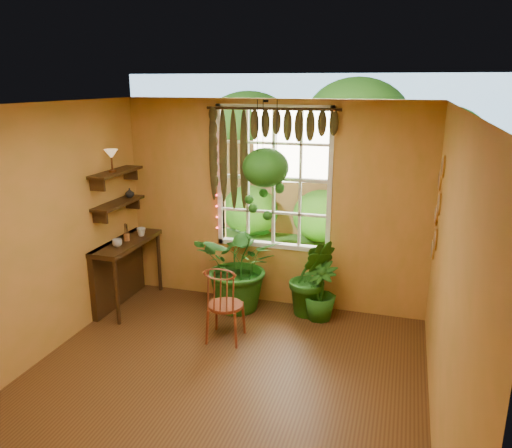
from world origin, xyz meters
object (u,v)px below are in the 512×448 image
Objects in this scene: hanging_basket at (266,172)px; potted_plant_left at (241,264)px; counter_ledge at (121,265)px; windsor_chair at (225,315)px; potted_plant_mid at (311,277)px.

potted_plant_left is at bearing -170.92° from hanging_basket.
hanging_basket is (1.89, 0.36, 1.29)m from counter_ledge.
windsor_chair is 0.91m from potted_plant_left.
counter_ledge is at bearing -170.85° from potted_plant_mid.
counter_ledge is at bearing 159.30° from windsor_chair.
potted_plant_left is 0.92m from potted_plant_mid.
windsor_chair is (1.67, -0.54, -0.24)m from counter_ledge.
potted_plant_mid is (2.49, 0.40, -0.04)m from counter_ledge.
counter_ledge is at bearing -168.95° from potted_plant_left.
counter_ledge is at bearing -169.27° from hanging_basket.
potted_plant_left is 0.87× the size of hanging_basket.
hanging_basket reaches higher than potted_plant_mid.
hanging_basket reaches higher than counter_ledge.
counter_ledge is 2.32m from hanging_basket.
windsor_chair is 1.27m from potted_plant_mid.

